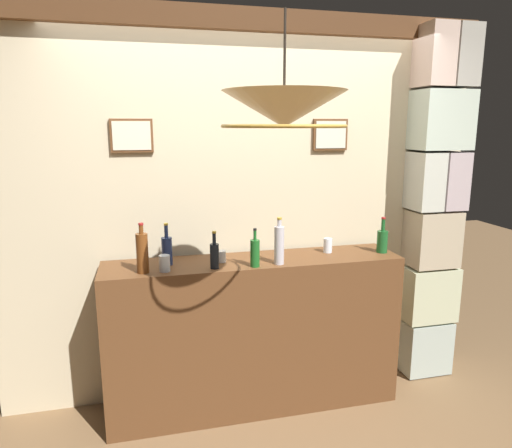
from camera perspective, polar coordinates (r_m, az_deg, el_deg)
panelled_rear_partition at (r=3.24m, az=-1.42°, el=3.04°), size 3.36×0.15×2.65m
stone_pillar at (r=3.70m, az=20.82°, el=1.76°), size 0.40×0.32×2.58m
bar_shelf_unit at (r=3.24m, az=-0.22°, el=-13.34°), size 1.96×0.42×1.05m
liquor_bottle_amaro at (r=2.86m, az=-5.13°, el=-3.79°), size 0.06×0.06×0.23m
liquor_bottle_scotch at (r=2.93m, az=2.87°, el=-2.52°), size 0.06×0.06×0.30m
liquor_bottle_port at (r=2.83m, az=-13.82°, el=-3.41°), size 0.07×0.07×0.30m
liquor_bottle_vodka at (r=3.32m, az=15.27°, el=-1.95°), size 0.07×0.07×0.25m
liquor_bottle_rye at (r=2.97m, az=-10.90°, el=-3.14°), size 0.07×0.07×0.27m
liquor_bottle_gin at (r=2.88m, az=-0.13°, el=-3.53°), size 0.06×0.06×0.24m
glass_tumbler_rocks at (r=3.25m, az=8.82°, el=-2.61°), size 0.06×0.06×0.10m
glass_tumbler_highball at (r=2.85m, az=-11.19°, el=-4.77°), size 0.07×0.07×0.10m
glass_tumbler_shot at (r=3.00m, az=-4.33°, el=-3.99°), size 0.06×0.06×0.07m
pendant_lamp at (r=2.17m, az=3.46°, el=13.74°), size 0.58×0.58×0.51m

